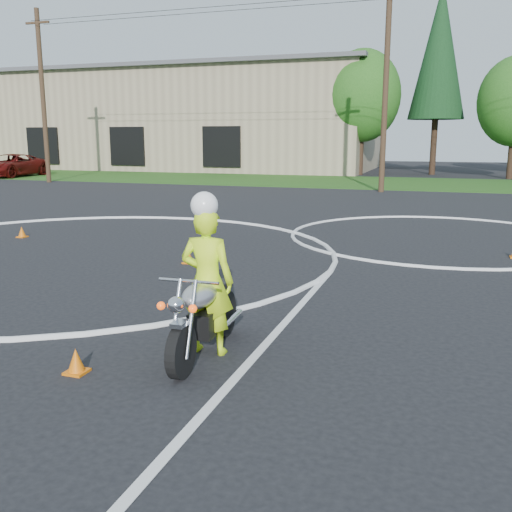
% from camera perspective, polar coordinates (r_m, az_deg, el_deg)
% --- Properties ---
extents(grass_strip, '(120.00, 10.00, 0.02)m').
position_cam_1_polar(grass_strip, '(36.24, 5.52, 7.49)').
color(grass_strip, '#1E4714').
rests_on(grass_strip, ground).
extents(course_markings, '(19.05, 19.05, 0.12)m').
position_cam_1_polar(course_markings, '(14.17, -6.82, 0.77)').
color(course_markings, silver).
rests_on(course_markings, ground).
extents(primary_motorcycle, '(0.74, 2.11, 1.11)m').
position_cam_1_polar(primary_motorcycle, '(7.13, -5.25, -5.87)').
color(primary_motorcycle, black).
rests_on(primary_motorcycle, ground).
extents(rider_primary_grp, '(0.70, 0.47, 2.06)m').
position_cam_1_polar(rider_primary_grp, '(7.13, -4.92, -2.07)').
color(rider_primary_grp, '#D1FF1A').
rests_on(rider_primary_grp, ground).
extents(pickup_grp, '(3.01, 5.79, 1.56)m').
position_cam_1_polar(pickup_grp, '(43.36, -23.32, 8.31)').
color(pickup_grp, '#4F0B09').
rests_on(pickup_grp, ground).
extents(traffic_cones, '(19.04, 12.34, 0.30)m').
position_cam_1_polar(traffic_cones, '(12.03, 4.79, -0.54)').
color(traffic_cones, orange).
rests_on(traffic_cones, ground).
extents(warehouse, '(41.00, 17.00, 8.30)m').
position_cam_1_polar(warehouse, '(54.86, -10.23, 13.14)').
color(warehouse, tan).
rests_on(warehouse, ground).
extents(utility_poles, '(41.60, 1.12, 10.00)m').
position_cam_1_polar(utility_poles, '(29.48, 12.85, 16.38)').
color(utility_poles, '#473321').
rests_on(utility_poles, ground).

